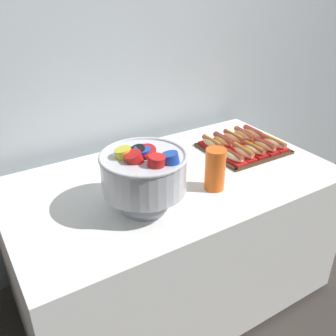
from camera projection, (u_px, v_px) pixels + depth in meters
ground_plane at (172, 293)px, 2.15m from camera, size 10.00×10.00×0.00m
back_wall at (113, 41)px, 1.98m from camera, size 6.00×0.10×2.60m
buffet_table at (172, 237)px, 1.96m from camera, size 1.56×0.88×0.76m
serving_tray at (243, 149)px, 2.06m from camera, size 0.41×0.37×0.01m
hot_dog_0 at (232, 156)px, 1.92m from camera, size 0.07×0.17×0.06m
hot_dog_1 at (243, 152)px, 1.95m from camera, size 0.07×0.17×0.06m
hot_dog_2 at (254, 150)px, 1.99m from camera, size 0.07×0.16×0.06m
hot_dog_3 at (264, 146)px, 2.02m from camera, size 0.07×0.16×0.06m
hot_dog_4 at (275, 144)px, 2.05m from camera, size 0.07×0.16×0.06m
hot_dog_5 at (212, 144)px, 2.04m from camera, size 0.07×0.17×0.06m
hot_dog_6 at (223, 141)px, 2.07m from camera, size 0.07×0.17×0.06m
hot_dog_7 at (234, 138)px, 2.11m from camera, size 0.06×0.18×0.06m
hot_dog_8 at (244, 136)px, 2.14m from camera, size 0.07×0.18×0.06m
hot_dog_9 at (254, 133)px, 2.18m from camera, size 0.06×0.18×0.06m
punch_bowl at (144, 172)px, 1.49m from camera, size 0.35×0.35×0.29m
cup_stack at (215, 169)px, 1.66m from camera, size 0.09×0.09×0.19m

